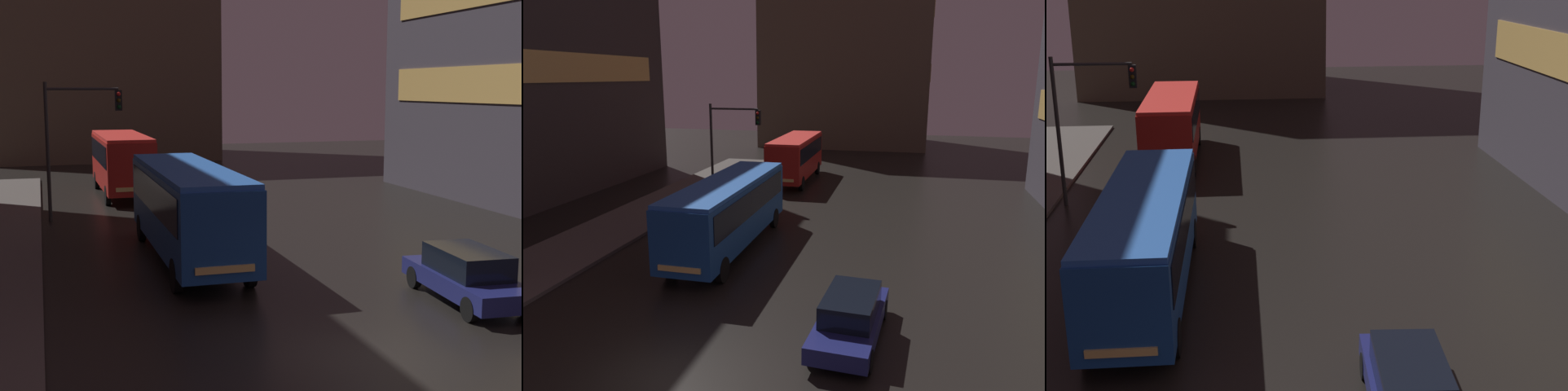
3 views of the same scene
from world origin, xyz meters
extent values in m
plane|color=black|center=(0.00, 0.00, 0.00)|extent=(120.00, 120.00, 0.00)
cube|color=#E0B25B|center=(13.57, 15.26, 5.97)|extent=(0.24, 20.30, 1.80)
cube|color=brown|center=(-1.93, 48.98, 11.31)|extent=(18.00, 12.00, 22.61)
cube|color=#EAC66B|center=(7.02, 48.98, 8.02)|extent=(0.24, 10.20, 1.80)
cube|color=#194793|center=(-2.25, 10.16, 1.80)|extent=(2.40, 10.30, 2.50)
cube|color=black|center=(-2.25, 10.16, 2.30)|extent=(2.46, 9.48, 1.10)
cube|color=blue|center=(-2.25, 10.16, 3.13)|extent=(2.35, 10.09, 0.16)
cube|color=#F4CC72|center=(-2.26, 5.00, 0.95)|extent=(1.66, 0.10, 0.20)
cylinder|color=black|center=(-1.17, 6.41, 0.50)|extent=(0.25, 1.00, 1.00)
cylinder|color=black|center=(-3.34, 6.42, 0.50)|extent=(0.25, 1.00, 1.00)
cylinder|color=black|center=(-1.15, 13.91, 0.50)|extent=(0.25, 1.00, 1.00)
cylinder|color=black|center=(-3.32, 13.91, 0.50)|extent=(0.25, 1.00, 1.00)
cube|color=#AD1E19|center=(-2.72, 25.98, 1.86)|extent=(2.48, 9.10, 2.61)
cube|color=black|center=(-2.72, 25.98, 2.41)|extent=(2.54, 8.38, 1.10)
cube|color=red|center=(-2.72, 25.98, 3.24)|extent=(2.43, 8.92, 0.16)
cube|color=#F4CC72|center=(-2.68, 21.42, 0.95)|extent=(1.68, 0.12, 0.20)
cylinder|color=black|center=(-1.60, 22.85, 0.50)|extent=(0.26, 1.00, 1.00)
cylinder|color=black|center=(-3.80, 22.83, 0.50)|extent=(0.26, 1.00, 1.00)
cylinder|color=black|center=(-1.65, 29.13, 0.50)|extent=(0.26, 1.00, 1.00)
cylinder|color=black|center=(-3.85, 29.11, 0.50)|extent=(0.26, 1.00, 1.00)
cube|color=navy|center=(4.10, 3.26, 0.55)|extent=(2.03, 4.72, 0.50)
cube|color=black|center=(4.10, 3.26, 1.13)|extent=(1.64, 2.63, 0.67)
cylinder|color=black|center=(3.21, 1.71, 0.32)|extent=(0.24, 0.65, 0.64)
cylinder|color=black|center=(4.99, 4.81, 0.32)|extent=(0.24, 0.65, 0.64)
cylinder|color=black|center=(3.42, 4.91, 0.32)|extent=(0.24, 0.65, 0.64)
cylinder|color=#2D2D2D|center=(-6.60, 19.05, 3.03)|extent=(0.16, 0.16, 6.06)
cylinder|color=#2D2D2D|center=(-5.06, 19.05, 5.76)|extent=(3.08, 0.12, 0.12)
cube|color=black|center=(-3.52, 19.05, 5.26)|extent=(0.30, 0.24, 0.90)
sphere|color=red|center=(-3.52, 18.91, 5.54)|extent=(0.18, 0.18, 0.18)
sphere|color=#3B2B07|center=(-3.52, 18.91, 5.26)|extent=(0.18, 0.18, 0.18)
sphere|color=black|center=(-3.52, 18.91, 4.98)|extent=(0.18, 0.18, 0.18)
camera|label=1|loc=(-6.89, -13.52, 5.81)|focal=50.00mm
camera|label=2|loc=(5.56, -10.71, 7.71)|focal=35.00mm
camera|label=3|loc=(0.58, -10.13, 9.46)|focal=50.00mm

